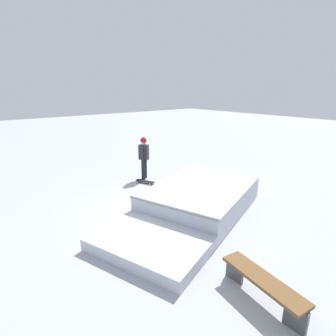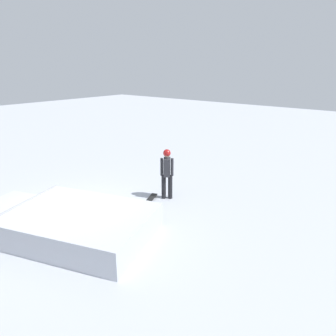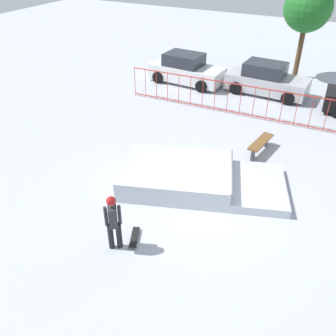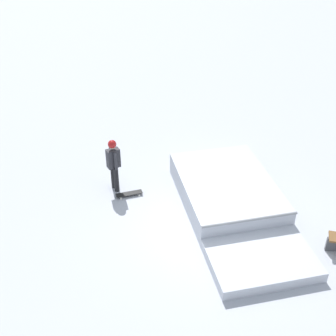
% 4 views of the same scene
% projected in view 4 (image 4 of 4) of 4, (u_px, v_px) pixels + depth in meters
% --- Properties ---
extents(ground_plane, '(60.00, 60.00, 0.00)m').
position_uv_depth(ground_plane, '(208.00, 223.00, 12.28)').
color(ground_plane, '#B2B7C1').
extents(skate_ramp, '(5.95, 4.19, 0.74)m').
position_uv_depth(skate_ramp, '(232.00, 201.00, 12.62)').
color(skate_ramp, silver).
rests_on(skate_ramp, ground).
extents(skater, '(0.40, 0.44, 1.73)m').
position_uv_depth(skater, '(114.00, 161.00, 13.07)').
color(skater, black).
rests_on(skater, ground).
extents(skateboard, '(0.50, 0.81, 0.09)m').
position_uv_depth(skateboard, '(129.00, 194.00, 13.30)').
color(skateboard, black).
rests_on(skateboard, ground).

